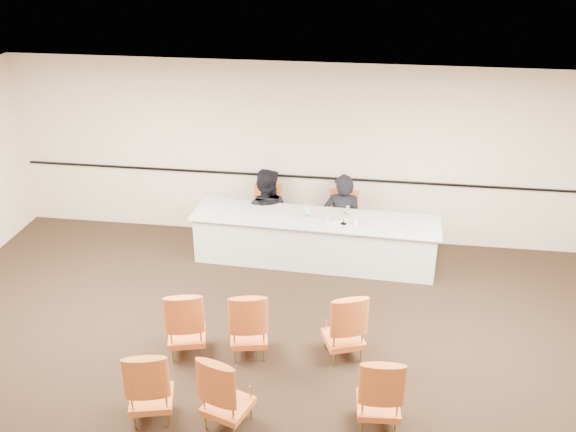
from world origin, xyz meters
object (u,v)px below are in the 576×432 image
object	(u,v)px
panelist_main	(342,224)
aud_chair_back_left	(150,382)
water_bottle	(307,212)
drinking_glass	(327,218)
microphone	(344,217)
aud_chair_front_left	(186,321)
aud_chair_front_right	(344,324)
aud_chair_back_right	(379,389)
aud_chair_front_mid	(248,322)
coffee_cup	(356,222)
panelist_second_chair	(266,215)
panel_table	(314,240)
panelist_second	(266,219)
panelist_main_chair	(342,221)
aud_chair_back_mid	(227,389)

from	to	relation	value
panelist_main	aud_chair_back_left	bearing A→B (deg)	65.91
water_bottle	drinking_glass	distance (m)	0.33
microphone	water_bottle	world-z (taller)	microphone
aud_chair_front_left	water_bottle	bearing A→B (deg)	49.88
aud_chair_front_right	aud_chair_back_right	bearing A→B (deg)	-89.61
microphone	drinking_glass	size ratio (longest dim) A/B	2.63
aud_chair_front_mid	coffee_cup	bearing A→B (deg)	49.72
aud_chair_back_left	aud_chair_front_left	bearing A→B (deg)	73.13
aud_chair_front_mid	aud_chair_back_right	bearing A→B (deg)	-44.43
panelist_second_chair	aud_chair_front_mid	world-z (taller)	same
panel_table	panelist_main	size ratio (longest dim) A/B	2.18
microphone	aud_chair_front_right	world-z (taller)	microphone
panelist_second	aud_chair_front_left	bearing A→B (deg)	85.52
panelist_main	microphone	distance (m)	0.87
aud_chair_back_right	water_bottle	bearing A→B (deg)	104.67
panelist_second	aud_chair_back_right	distance (m)	4.56
aud_chair_front_left	aud_chair_front_mid	xyz separation A→B (m)	(0.78, 0.10, 0.00)
aud_chair_back_right	panelist_main	bearing A→B (deg)	95.21
panel_table	panelist_second	world-z (taller)	panelist_second
drinking_glass	aud_chair_front_left	xyz separation A→B (m)	(-1.54, -2.49, -0.35)
panelist_main_chair	panelist_second	bearing A→B (deg)	180.00
microphone	aud_chair_back_mid	bearing A→B (deg)	-85.52
panelist_second	aud_chair_front_mid	xyz separation A→B (m)	(0.34, -3.10, 0.07)
drinking_glass	aud_chair_front_left	bearing A→B (deg)	-121.69
aud_chair_front_mid	aud_chair_front_right	size ratio (longest dim) A/B	1.00
panelist_main	aud_chair_back_right	world-z (taller)	panelist_main
microphone	aud_chair_front_left	distance (m)	3.04
aud_chair_front_mid	aud_chair_front_right	world-z (taller)	same
drinking_glass	coffee_cup	xyz separation A→B (m)	(0.44, -0.11, 0.01)
water_bottle	aud_chair_back_right	size ratio (longest dim) A/B	0.24
panelist_second_chair	panel_table	bearing A→B (deg)	-31.73
microphone	aud_chair_front_mid	size ratio (longest dim) A/B	0.28
panelist_second	drinking_glass	world-z (taller)	panelist_second
water_bottle	aud_chair_front_left	distance (m)	2.85
panelist_second_chair	microphone	xyz separation A→B (m)	(1.35, -0.78, 0.43)
aud_chair_back_left	aud_chair_back_right	xyz separation A→B (m)	(2.47, 0.25, 0.00)
aud_chair_back_left	aud_chair_front_mid	bearing A→B (deg)	42.63
water_bottle	aud_chair_back_right	xyz separation A→B (m)	(1.19, -3.46, -0.41)
aud_chair_front_mid	aud_chair_back_mid	size ratio (longest dim) A/B	1.00
panel_table	panelist_main	distance (m)	0.68
panelist_main_chair	aud_chair_back_mid	world-z (taller)	same
aud_chair_front_mid	aud_chair_back_left	size ratio (longest dim) A/B	1.00
panelist_main	water_bottle	size ratio (longest dim) A/B	7.84
aud_chair_front_right	coffee_cup	bearing A→B (deg)	68.11
panelist_second_chair	water_bottle	xyz separation A→B (m)	(0.78, -0.65, 0.41)
water_bottle	panelist_second_chair	bearing A→B (deg)	140.34
aud_chair_front_right	aud_chair_back_right	size ratio (longest dim) A/B	1.00
drinking_glass	coffee_cup	bearing A→B (deg)	-13.50
aud_chair_front_right	aud_chair_back_mid	world-z (taller)	same
aud_chair_back_mid	aud_chair_front_mid	bearing A→B (deg)	109.57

